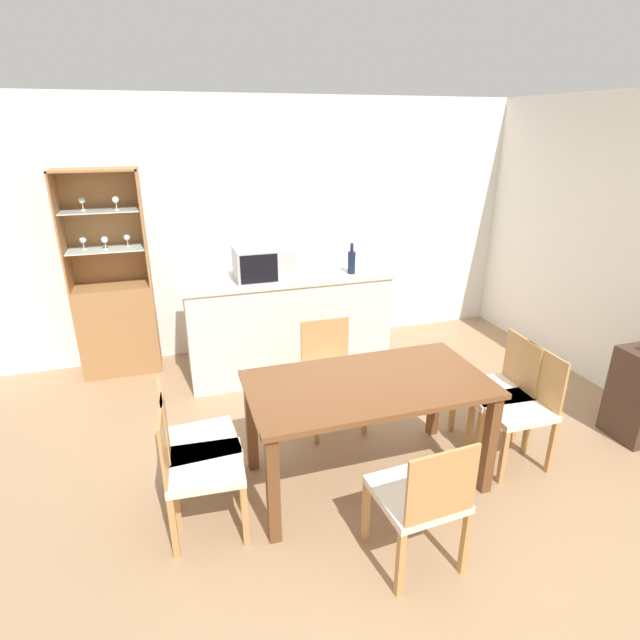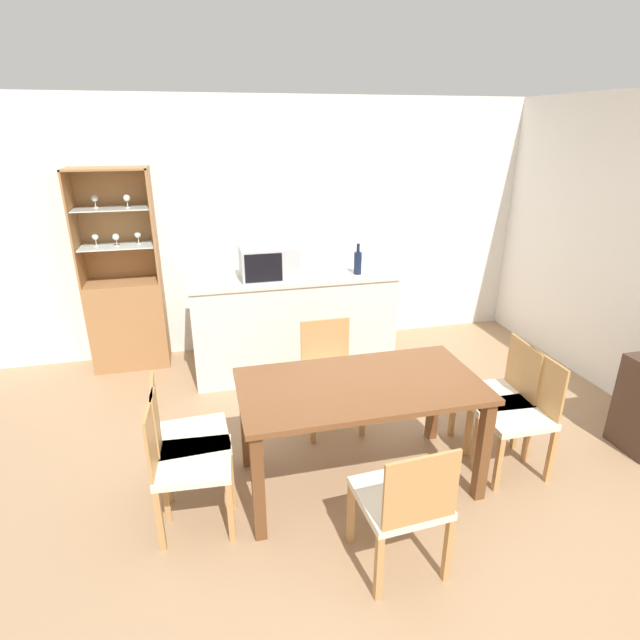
# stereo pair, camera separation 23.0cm
# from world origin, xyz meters

# --- Properties ---
(ground_plane) EXTENTS (18.00, 18.00, 0.00)m
(ground_plane) POSITION_xyz_m (0.00, 0.00, 0.00)
(ground_plane) COLOR #A37F5B
(wall_back) EXTENTS (6.80, 0.06, 2.55)m
(wall_back) POSITION_xyz_m (0.00, 2.63, 1.27)
(wall_back) COLOR white
(wall_back) RESTS_ON ground_plane
(kitchen_counter) EXTENTS (1.92, 0.61, 0.97)m
(kitchen_counter) POSITION_xyz_m (-0.12, 1.91, 0.49)
(kitchen_counter) COLOR silver
(kitchen_counter) RESTS_ON ground_plane
(display_cabinet) EXTENTS (0.71, 0.38, 1.92)m
(display_cabinet) POSITION_xyz_m (-1.68, 2.42, 0.58)
(display_cabinet) COLOR #A37042
(display_cabinet) RESTS_ON ground_plane
(dining_table) EXTENTS (1.54, 0.82, 0.75)m
(dining_table) POSITION_xyz_m (-0.03, 0.15, 0.64)
(dining_table) COLOR brown
(dining_table) RESTS_ON ground_plane
(dining_chair_head_far) EXTENTS (0.43, 0.43, 0.84)m
(dining_chair_head_far) POSITION_xyz_m (-0.03, 0.89, 0.44)
(dining_chair_head_far) COLOR beige
(dining_chair_head_far) RESTS_ON ground_plane
(dining_chair_side_right_near) EXTENTS (0.44, 0.44, 0.84)m
(dining_chair_side_right_near) POSITION_xyz_m (1.07, 0.03, 0.44)
(dining_chair_side_right_near) COLOR beige
(dining_chair_side_right_near) RESTS_ON ground_plane
(dining_chair_side_left_near) EXTENTS (0.46, 0.46, 0.84)m
(dining_chair_side_left_near) POSITION_xyz_m (-1.13, 0.04, 0.44)
(dining_chair_side_left_near) COLOR beige
(dining_chair_side_left_near) RESTS_ON ground_plane
(dining_chair_side_left_far) EXTENTS (0.45, 0.45, 0.84)m
(dining_chair_side_left_far) POSITION_xyz_m (-1.13, 0.28, 0.44)
(dining_chair_side_left_far) COLOR beige
(dining_chair_side_left_far) RESTS_ON ground_plane
(dining_chair_side_right_far) EXTENTS (0.46, 0.46, 0.84)m
(dining_chair_side_right_far) POSITION_xyz_m (1.07, 0.27, 0.44)
(dining_chair_side_right_far) COLOR beige
(dining_chair_side_right_far) RESTS_ON ground_plane
(dining_chair_head_near) EXTENTS (0.46, 0.46, 0.84)m
(dining_chair_head_near) POSITION_xyz_m (-0.02, -0.58, 0.44)
(dining_chair_head_near) COLOR beige
(dining_chair_head_near) RESTS_ON ground_plane
(microwave) EXTENTS (0.51, 0.37, 0.29)m
(microwave) POSITION_xyz_m (-0.34, 1.88, 1.11)
(microwave) COLOR #B7BABF
(microwave) RESTS_ON kitchen_counter
(wine_bottle) EXTENTS (0.07, 0.07, 0.29)m
(wine_bottle) POSITION_xyz_m (0.48, 1.81, 1.08)
(wine_bottle) COLOR #141E38
(wine_bottle) RESTS_ON kitchen_counter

